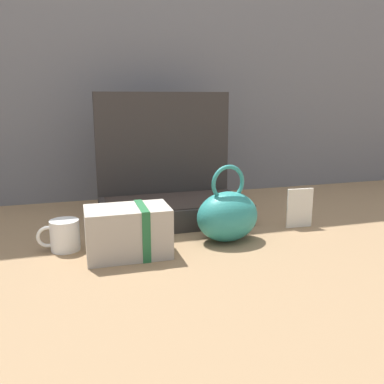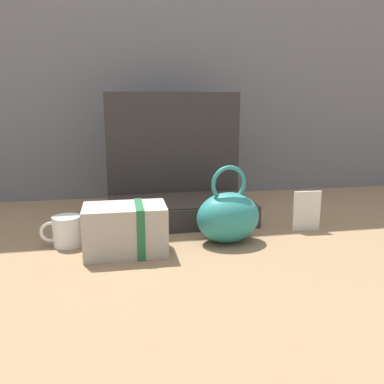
{
  "view_description": "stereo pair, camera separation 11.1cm",
  "coord_description": "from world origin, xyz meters",
  "px_view_note": "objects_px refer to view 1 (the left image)",
  "views": [
    {
      "loc": [
        -0.31,
        -1.05,
        0.39
      ],
      "look_at": [
        -0.0,
        -0.02,
        0.14
      ],
      "focal_mm": 38.5,
      "sensor_mm": 36.0,
      "label": 1
    },
    {
      "loc": [
        -0.2,
        -1.08,
        0.39
      ],
      "look_at": [
        -0.0,
        -0.02,
        0.14
      ],
      "focal_mm": 38.5,
      "sensor_mm": 36.0,
      "label": 2
    }
  ],
  "objects_px": {
    "teal_pouch_handbag": "(227,215)",
    "cream_toiletry_bag": "(129,232)",
    "coffee_mug": "(64,235)",
    "open_suitcase": "(170,189)",
    "info_card_left": "(300,208)"
  },
  "relations": [
    {
      "from": "teal_pouch_handbag",
      "to": "coffee_mug",
      "type": "distance_m",
      "value": 0.44
    },
    {
      "from": "cream_toiletry_bag",
      "to": "open_suitcase",
      "type": "bearing_deg",
      "value": 59.05
    },
    {
      "from": "open_suitcase",
      "to": "teal_pouch_handbag",
      "type": "xyz_separation_m",
      "value": [
        0.1,
        -0.26,
        -0.02
      ]
    },
    {
      "from": "open_suitcase",
      "to": "info_card_left",
      "type": "height_order",
      "value": "open_suitcase"
    },
    {
      "from": "open_suitcase",
      "to": "coffee_mug",
      "type": "distance_m",
      "value": 0.4
    },
    {
      "from": "cream_toiletry_bag",
      "to": "coffee_mug",
      "type": "xyz_separation_m",
      "value": [
        -0.16,
        0.09,
        -0.02
      ]
    },
    {
      "from": "teal_pouch_handbag",
      "to": "info_card_left",
      "type": "distance_m",
      "value": 0.26
    },
    {
      "from": "info_card_left",
      "to": "coffee_mug",
      "type": "bearing_deg",
      "value": -176.73
    },
    {
      "from": "open_suitcase",
      "to": "coffee_mug",
      "type": "height_order",
      "value": "open_suitcase"
    },
    {
      "from": "cream_toiletry_bag",
      "to": "coffee_mug",
      "type": "bearing_deg",
      "value": 151.82
    },
    {
      "from": "open_suitcase",
      "to": "cream_toiletry_bag",
      "type": "relative_size",
      "value": 2.2
    },
    {
      "from": "open_suitcase",
      "to": "info_card_left",
      "type": "distance_m",
      "value": 0.42
    },
    {
      "from": "teal_pouch_handbag",
      "to": "cream_toiletry_bag",
      "type": "xyz_separation_m",
      "value": [
        -0.28,
        -0.03,
        -0.01
      ]
    },
    {
      "from": "teal_pouch_handbag",
      "to": "cream_toiletry_bag",
      "type": "height_order",
      "value": "teal_pouch_handbag"
    },
    {
      "from": "coffee_mug",
      "to": "info_card_left",
      "type": "height_order",
      "value": "info_card_left"
    }
  ]
}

